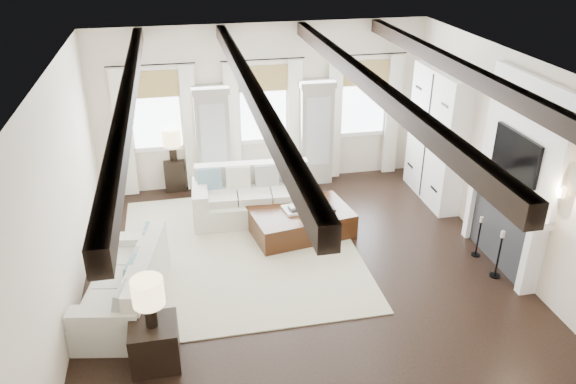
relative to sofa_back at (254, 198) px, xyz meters
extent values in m
plane|color=black|center=(0.43, -2.28, -0.37)|extent=(7.50, 7.50, 0.00)
cube|color=#F1E2CC|center=(0.43, 1.47, 1.23)|extent=(6.50, 0.04, 3.20)
cube|color=#F1E2CC|center=(-2.82, -2.28, 1.23)|extent=(0.04, 7.50, 3.20)
cube|color=#F1E2CC|center=(3.68, -2.28, 1.23)|extent=(0.04, 7.50, 3.20)
cube|color=white|center=(0.43, -2.28, 2.83)|extent=(6.50, 7.50, 0.04)
cube|color=black|center=(-1.77, -2.28, 2.71)|extent=(0.16, 7.40, 0.22)
cube|color=black|center=(-0.32, -2.28, 2.71)|extent=(0.16, 7.40, 0.22)
cube|color=black|center=(1.18, -2.28, 2.71)|extent=(0.16, 7.40, 0.22)
cube|color=black|center=(2.63, -2.28, 2.71)|extent=(0.16, 7.40, 0.22)
cube|color=white|center=(-1.62, 1.44, 1.28)|extent=(0.90, 0.03, 1.45)
cube|color=#A38346|center=(-1.62, 1.38, 1.81)|extent=(0.94, 0.04, 0.50)
cube|color=white|center=(-2.24, 1.34, 0.90)|extent=(0.28, 0.08, 2.50)
cube|color=white|center=(-1.00, 1.34, 0.90)|extent=(0.28, 0.08, 2.50)
cylinder|color=black|center=(-1.62, 1.33, 2.18)|extent=(1.60, 0.02, 0.02)
cube|color=white|center=(0.43, 1.44, 1.28)|extent=(0.90, 0.03, 1.45)
cube|color=#A38346|center=(0.43, 1.38, 1.81)|extent=(0.94, 0.04, 0.50)
cube|color=white|center=(-0.19, 1.34, 0.90)|extent=(0.28, 0.08, 2.50)
cube|color=white|center=(1.05, 1.34, 0.90)|extent=(0.28, 0.08, 2.50)
cylinder|color=black|center=(0.43, 1.33, 2.18)|extent=(1.60, 0.02, 0.02)
cube|color=white|center=(2.48, 1.44, 1.28)|extent=(0.90, 0.03, 1.45)
cube|color=#A38346|center=(2.48, 1.38, 1.81)|extent=(0.94, 0.04, 0.50)
cube|color=white|center=(1.86, 1.34, 0.90)|extent=(0.28, 0.08, 2.50)
cube|color=white|center=(3.10, 1.34, 0.90)|extent=(0.28, 0.08, 2.50)
cylinder|color=black|center=(2.48, 1.33, 2.18)|extent=(1.60, 0.02, 0.02)
cube|color=#9F988E|center=(-0.59, 1.25, 0.63)|extent=(0.64, 0.38, 2.00)
cube|color=#B2B7BA|center=(-0.59, 1.05, 0.78)|extent=(0.48, 0.02, 1.40)
cube|color=#9F988E|center=(-0.59, 1.25, 1.69)|extent=(0.70, 0.42, 0.12)
cube|color=#9F988E|center=(1.46, 1.25, 0.63)|extent=(0.64, 0.38, 2.00)
cube|color=#B2B7BA|center=(1.46, 1.05, 0.78)|extent=(0.48, 0.02, 1.40)
cube|color=#9F988E|center=(1.46, 1.25, 1.69)|extent=(0.70, 0.42, 0.12)
cube|color=#252527|center=(3.59, -2.28, 0.18)|extent=(0.18, 1.50, 1.10)
cube|color=black|center=(3.56, -2.28, 0.03)|extent=(0.10, 0.90, 0.70)
cube|color=white|center=(3.55, -3.10, 0.18)|extent=(0.26, 0.14, 1.10)
cube|color=white|center=(3.55, -1.46, 0.18)|extent=(0.26, 0.14, 1.10)
cube|color=white|center=(3.52, -2.28, 0.79)|extent=(0.32, 1.90, 0.12)
cube|color=white|center=(3.63, -2.28, 1.73)|extent=(0.10, 1.90, 1.80)
cube|color=black|center=(3.56, -2.28, 1.48)|extent=(0.07, 1.10, 0.64)
cylinder|color=#FFD899|center=(3.58, -3.33, 1.38)|extent=(0.10, 0.10, 0.14)
cube|color=silver|center=(3.48, 0.07, 0.88)|extent=(0.40, 1.70, 2.50)
cube|color=black|center=(3.27, 0.07, 0.88)|extent=(0.01, 0.02, 2.40)
cube|color=#BBB596|center=(-0.41, -1.13, -0.36)|extent=(3.78, 4.14, 0.02)
cube|color=beige|center=(0.00, -0.07, -0.17)|extent=(2.22, 1.10, 0.41)
cube|color=beige|center=(0.02, 0.31, 0.30)|extent=(2.08, 0.34, 0.52)
cube|color=beige|center=(-0.95, -0.02, 0.18)|extent=(0.32, 0.94, 0.27)
cube|color=beige|center=(0.95, -0.12, 0.18)|extent=(0.32, 0.94, 0.27)
cube|color=beige|center=(-0.61, -0.09, 0.11)|extent=(0.61, 0.65, 0.14)
cube|color=beige|center=(-0.01, -0.12, 0.11)|extent=(0.61, 0.65, 0.14)
cube|color=beige|center=(0.59, -0.15, 0.11)|extent=(0.61, 0.65, 0.14)
cube|color=#5C879A|center=(-0.77, 0.18, 0.33)|extent=(0.45, 0.25, 0.45)
cube|color=silver|center=(-0.25, 0.15, 0.33)|extent=(0.45, 0.25, 0.45)
cube|color=beige|center=(0.27, 0.12, 0.33)|extent=(0.45, 0.25, 0.45)
cube|color=#5C879A|center=(0.78, 0.09, 0.33)|extent=(0.45, 0.25, 0.45)
cube|color=beige|center=(-2.17, -2.29, -0.18)|extent=(1.28, 2.17, 0.39)
cube|color=beige|center=(-1.82, -2.35, 0.26)|extent=(0.57, 1.94, 0.48)
cube|color=beige|center=(-2.01, -1.41, 0.14)|extent=(0.90, 0.41, 0.25)
cube|color=beige|center=(-2.33, -3.16, 0.14)|extent=(0.90, 0.41, 0.25)
cube|color=beige|center=(-2.11, -1.73, 0.08)|extent=(0.67, 0.64, 0.14)
cube|color=beige|center=(-2.22, -2.28, 0.08)|extent=(0.67, 0.64, 0.14)
cube|color=beige|center=(-2.32, -2.83, 0.08)|extent=(0.67, 0.64, 0.14)
cube|color=#5C879A|center=(-1.85, -1.61, 0.29)|extent=(0.28, 0.44, 0.42)
cube|color=silver|center=(-1.90, -1.89, 0.29)|extent=(0.28, 0.44, 0.42)
cube|color=beige|center=(-1.96, -2.18, 0.29)|extent=(0.28, 0.44, 0.42)
cube|color=#5C879A|center=(-2.01, -2.46, 0.29)|extent=(0.28, 0.44, 0.42)
cube|color=silver|center=(-2.06, -2.75, 0.29)|extent=(0.28, 0.44, 0.42)
cube|color=beige|center=(-2.12, -3.03, 0.29)|extent=(0.28, 0.44, 0.42)
cube|color=black|center=(0.70, -0.78, -0.15)|extent=(1.82, 1.31, 0.44)
cube|color=white|center=(0.67, -0.73, 0.09)|extent=(0.56, 0.46, 0.04)
cube|color=#262628|center=(0.63, -0.79, 0.13)|extent=(0.29, 0.24, 0.04)
cube|color=beige|center=(0.61, -0.77, 0.16)|extent=(0.25, 0.20, 0.03)
cube|color=#262628|center=(1.16, -0.84, 0.08)|extent=(0.27, 0.22, 0.03)
cube|color=black|center=(-1.74, -3.48, -0.08)|extent=(0.58, 0.58, 0.58)
cylinder|color=black|center=(-1.74, -3.48, 0.36)|extent=(0.15, 0.15, 0.32)
cylinder|color=#F9D89E|center=(-1.74, -3.48, 0.69)|extent=(0.38, 0.38, 0.34)
cube|color=black|center=(-1.37, 1.47, -0.06)|extent=(0.41, 0.41, 0.62)
cylinder|color=black|center=(-1.37, 1.47, 0.40)|extent=(0.14, 0.14, 0.31)
cylinder|color=#F9D89E|center=(-1.37, 1.47, 0.72)|extent=(0.37, 0.37, 0.33)
cylinder|color=black|center=(3.33, -2.65, -0.36)|extent=(0.16, 0.16, 0.02)
cylinder|color=black|center=(3.33, -2.65, -0.02)|extent=(0.03, 0.03, 0.71)
cylinder|color=beige|center=(3.33, -2.65, 0.37)|extent=(0.06, 0.06, 0.10)
cylinder|color=black|center=(3.33, -2.05, -0.36)|extent=(0.14, 0.14, 0.02)
cylinder|color=black|center=(3.33, -2.05, -0.06)|extent=(0.03, 0.03, 0.63)
cylinder|color=beige|center=(3.33, -2.05, 0.29)|extent=(0.05, 0.05, 0.09)
camera|label=1|loc=(-1.21, -8.99, 4.62)|focal=35.00mm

